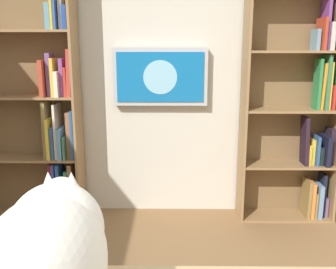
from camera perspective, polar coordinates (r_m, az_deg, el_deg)
wall_back at (r=3.41m, az=-1.33°, el=10.14°), size 4.52×0.06×2.70m
bookshelf_left at (r=3.47m, az=19.72°, el=3.40°), size 0.83×0.28×2.00m
bookshelf_right at (r=3.47m, az=-18.59°, el=3.97°), size 0.89×0.28×2.22m
wall_mounted_tv at (r=3.33m, az=-1.18°, el=8.76°), size 0.83×0.07×0.50m
cat at (r=1.09m, az=-17.88°, el=-17.28°), size 0.32×0.65×0.39m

